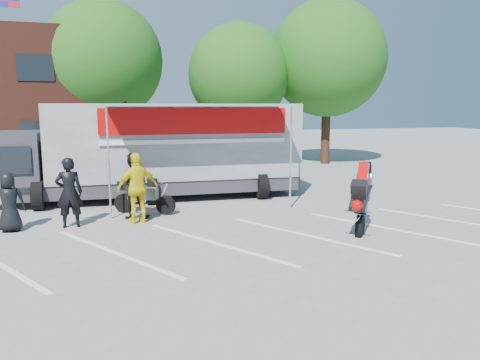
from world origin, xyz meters
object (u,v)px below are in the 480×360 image
stunt_bike_rider (363,230)px  spectator_leather_b (69,192)px  spectator_hivis (138,188)px  transporter_truck (164,198)px  parked_motorcycle (145,213)px  tree_right (328,59)px  spectator_leather_c (133,186)px  spectator_leather_a (9,202)px  tree_mid (239,75)px  tree_left (103,61)px

stunt_bike_rider → spectator_leather_b: (-7.50, 2.62, 0.96)m
spectator_hivis → spectator_leather_b: bearing=-15.8°
spectator_leather_b → transporter_truck: bearing=-131.9°
parked_motorcycle → spectator_hivis: 1.52m
tree_right → stunt_bike_rider: size_ratio=4.42×
stunt_bike_rider → spectator_hivis: 6.31m
parked_motorcycle → stunt_bike_rider: size_ratio=0.97×
transporter_truck → spectator_leather_c: spectator_leather_c is taller
tree_right → spectator_hivis: bearing=-136.3°
spectator_leather_a → parked_motorcycle: bearing=-164.1°
stunt_bike_rider → spectator_leather_b: bearing=-158.8°
stunt_bike_rider → spectator_leather_b: size_ratio=1.07×
parked_motorcycle → spectator_leather_b: spectator_leather_b is taller
spectator_leather_a → transporter_truck: bearing=-143.8°
spectator_leather_c → spectator_leather_b: bearing=24.4°
tree_mid → spectator_leather_a: tree_mid is taller
tree_left → spectator_leather_a: size_ratio=5.45×
spectator_leather_b → spectator_leather_c: (1.73, 0.53, 0.01)m
tree_left → spectator_leather_a: 13.54m
tree_left → tree_right: (12.00, -1.50, 0.31)m
spectator_hivis → stunt_bike_rider: bearing=141.6°
spectator_leather_a → spectator_leather_b: bearing=179.8°
parked_motorcycle → tree_right: bearing=-19.9°
spectator_leather_c → spectator_hivis: size_ratio=0.97×
tree_mid → transporter_truck: bearing=-123.3°
tree_mid → parked_motorcycle: tree_mid is taller
spectator_leather_c → transporter_truck: bearing=-106.5°
tree_right → spectator_hivis: 16.52m
spectator_hivis → transporter_truck: bearing=-123.0°
parked_motorcycle → spectator_leather_c: bearing=174.1°
tree_right → transporter_truck: (-10.25, -7.48, -5.88)m
parked_motorcycle → tree_left: bearing=33.2°
spectator_leather_a → spectator_leather_c: size_ratio=0.82×
tree_left → transporter_truck: (1.75, -8.98, -5.57)m
tree_mid → spectator_leather_a: 15.53m
parked_motorcycle → transporter_truck: bearing=7.7°
parked_motorcycle → spectator_leather_c: size_ratio=1.03×
stunt_bike_rider → spectator_hivis: (-5.68, 2.56, 1.00)m
tree_right → spectator_hivis: (-11.42, -10.90, -4.88)m
tree_right → spectator_leather_b: bearing=-140.7°
stunt_bike_rider → spectator_leather_a: (-8.99, 2.60, 0.79)m
tree_right → spectator_leather_b: tree_right is taller
stunt_bike_rider → spectator_leather_b: spectator_leather_b is taller
tree_left → spectator_leather_a: tree_left is taller
transporter_truck → spectator_leather_c: 3.26m
tree_right → spectator_leather_a: tree_right is taller
stunt_bike_rider → spectator_leather_c: size_ratio=1.06×
tree_mid → transporter_truck: (-5.25, -7.98, -4.94)m
tree_left → tree_mid: tree_left is taller
spectator_leather_a → tree_left: bearing=-103.3°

